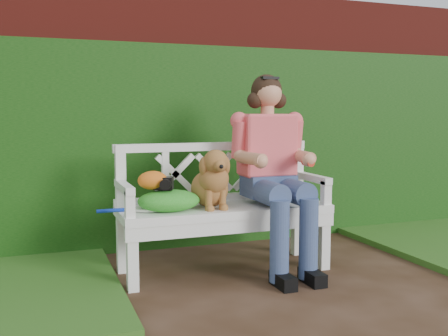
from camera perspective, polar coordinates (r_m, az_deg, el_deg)
name	(u,v)px	position (r m, az deg, el deg)	size (l,w,h in m)	color
ground	(324,305)	(3.28, 10.84, -14.45)	(60.00, 60.00, 0.00)	black
brick_wall	(218,117)	(4.80, -0.65, 5.57)	(10.00, 0.30, 2.20)	maroon
ivy_hedge	(226,146)	(4.60, 0.27, 2.43)	(10.00, 0.18, 1.70)	#214B13
garden_bench	(224,238)	(3.81, 0.00, -7.65)	(1.58, 0.60, 0.48)	white
seated_woman	(270,173)	(3.84, 4.99, -0.55)	(0.59, 0.79, 1.40)	#F34B6C
dog	(211,178)	(3.65, -1.43, -1.07)	(0.28, 0.38, 0.42)	#BB7344
tennis_racket	(148,208)	(3.62, -8.25, -4.35)	(0.54, 0.22, 0.03)	white
green_bag	(169,200)	(3.57, -6.02, -3.48)	(0.43, 0.33, 0.15)	#157C2A
camera_item	(163,183)	(3.56, -6.60, -1.66)	(0.13, 0.10, 0.08)	black
baseball_glove	(153,180)	(3.55, -7.78, -1.33)	(0.20, 0.15, 0.13)	#CC6016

